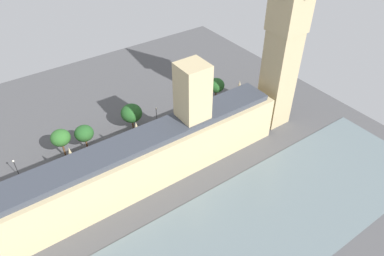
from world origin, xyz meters
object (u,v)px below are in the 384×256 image
(parliament_building, at_px, (153,153))
(double_decker_bus_under_trees, at_px, (95,155))
(clock_tower, at_px, (286,31))
(street_lamp_slot_13, at_px, (15,166))
(plane_tree_kerbside, at_px, (216,85))
(car_black_corner, at_px, (142,146))
(pedestrian_far_end, at_px, (30,206))
(plane_tree_midblock, at_px, (60,138))
(plane_tree_slot_11, at_px, (84,133))
(street_lamp_slot_12, at_px, (156,112))
(pedestrian_near_tower, at_px, (212,123))
(plane_tree_slot_10, at_px, (131,113))
(car_yellow_cab_leading, at_px, (162,131))
(car_silver_opposite_hall, at_px, (46,187))
(pedestrian_by_river_gate, at_px, (38,200))
(car_dark_green_trailing, at_px, (197,116))

(parliament_building, relative_size, double_decker_bus_under_trees, 7.61)
(clock_tower, height_order, street_lamp_slot_13, clock_tower)
(parliament_building, height_order, plane_tree_kerbside, parliament_building)
(car_black_corner, bearing_deg, pedestrian_far_end, 100.67)
(plane_tree_midblock, xyz_separation_m, plane_tree_slot_11, (-0.72, -6.58, -0.96))
(clock_tower, bearing_deg, street_lamp_slot_12, 56.62)
(car_black_corner, relative_size, plane_tree_kerbside, 0.56)
(pedestrian_far_end, bearing_deg, pedestrian_near_tower, 89.23)
(parliament_building, xyz_separation_m, plane_tree_slot_10, (22.25, -4.77, -2.14))
(car_yellow_cab_leading, relative_size, plane_tree_slot_10, 0.49)
(plane_tree_kerbside, distance_m, plane_tree_slot_11, 48.72)
(double_decker_bus_under_trees, height_order, car_silver_opposite_hall, double_decker_bus_under_trees)
(pedestrian_by_river_gate, distance_m, plane_tree_slot_11, 22.72)
(street_lamp_slot_13, bearing_deg, plane_tree_slot_10, -87.68)
(pedestrian_near_tower, relative_size, plane_tree_kerbside, 0.20)
(car_black_corner, xyz_separation_m, pedestrian_near_tower, (-3.37, -24.50, -0.14))
(clock_tower, height_order, car_dark_green_trailing, clock_tower)
(plane_tree_midblock, height_order, plane_tree_slot_11, plane_tree_midblock)
(clock_tower, relative_size, plane_tree_slot_11, 6.99)
(car_silver_opposite_hall, height_order, plane_tree_midblock, plane_tree_midblock)
(pedestrian_near_tower, height_order, plane_tree_midblock, plane_tree_midblock)
(car_silver_opposite_hall, bearing_deg, plane_tree_kerbside, -78.17)
(pedestrian_far_end, relative_size, plane_tree_slot_10, 0.17)
(pedestrian_near_tower, distance_m, plane_tree_kerbside, 16.29)
(pedestrian_by_river_gate, xyz_separation_m, plane_tree_kerbside, (11.39, -67.07, 5.13))
(parliament_building, height_order, plane_tree_slot_10, parliament_building)
(double_decker_bus_under_trees, bearing_deg, plane_tree_slot_11, 0.32)
(pedestrian_near_tower, bearing_deg, pedestrian_far_end, -53.72)
(parliament_building, bearing_deg, plane_tree_kerbside, -61.56)
(car_dark_green_trailing, xyz_separation_m, car_yellow_cab_leading, (-0.19, 13.98, 0.00))
(parliament_building, distance_m, car_black_corner, 14.33)
(pedestrian_far_end, bearing_deg, double_decker_bus_under_trees, 105.63)
(car_silver_opposite_hall, distance_m, pedestrian_far_end, 6.46)
(pedestrian_near_tower, height_order, plane_tree_slot_10, plane_tree_slot_10)
(car_dark_green_trailing, bearing_deg, pedestrian_near_tower, -163.93)
(plane_tree_kerbside, bearing_deg, car_yellow_cab_leading, 101.69)
(car_dark_green_trailing, distance_m, pedestrian_far_end, 57.55)
(plane_tree_slot_10, relative_size, street_lamp_slot_12, 1.58)
(double_decker_bus_under_trees, relative_size, plane_tree_slot_10, 1.17)
(car_black_corner, bearing_deg, plane_tree_slot_11, 61.62)
(street_lamp_slot_12, bearing_deg, plane_tree_slot_11, 89.60)
(car_yellow_cab_leading, height_order, street_lamp_slot_12, street_lamp_slot_12)
(pedestrian_near_tower, xyz_separation_m, plane_tree_kerbside, (11.51, -10.32, 5.16))
(car_black_corner, xyz_separation_m, plane_tree_slot_11, (8.96, 13.90, 5.35))
(plane_tree_slot_10, bearing_deg, double_decker_bus_under_trees, 115.54)
(car_dark_green_trailing, height_order, pedestrian_by_river_gate, car_dark_green_trailing)
(car_yellow_cab_leading, xyz_separation_m, pedestrian_near_tower, (-6.09, -15.87, -0.14))
(plane_tree_slot_10, bearing_deg, plane_tree_slot_11, 94.34)
(clock_tower, height_order, plane_tree_slot_11, clock_tower)
(car_yellow_cab_leading, xyz_separation_m, plane_tree_slot_11, (6.25, 22.53, 5.35))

